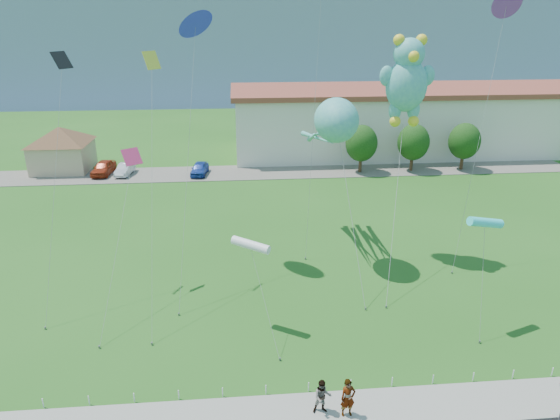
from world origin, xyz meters
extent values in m
plane|color=#225618|center=(0.00, 0.00, 0.00)|extent=(160.00, 160.00, 0.00)
cube|color=gray|center=(0.00, -2.75, 0.05)|extent=(80.00, 2.50, 0.10)
cube|color=#59544C|center=(0.00, 35.00, 0.03)|extent=(70.00, 6.00, 0.06)
cube|color=#728D9E|center=(0.00, 120.00, 12.50)|extent=(160.00, 50.00, 25.00)
cube|color=tan|center=(-24.00, 38.00, 1.60)|extent=(6.00, 6.00, 3.20)
pyramid|color=brown|center=(-24.00, 38.00, 4.10)|extent=(9.20, 9.20, 1.80)
cube|color=beige|center=(26.00, 44.00, 3.80)|extent=(60.00, 14.00, 7.60)
cube|color=brown|center=(26.00, 44.00, 7.90)|extent=(61.00, 15.00, 0.60)
cylinder|color=white|center=(-13.00, -1.30, 0.25)|extent=(0.05, 0.05, 0.50)
cylinder|color=white|center=(-11.00, -1.30, 0.25)|extent=(0.05, 0.05, 0.50)
cylinder|color=white|center=(-9.00, -1.30, 0.25)|extent=(0.05, 0.05, 0.50)
cylinder|color=white|center=(-7.00, -1.30, 0.25)|extent=(0.05, 0.05, 0.50)
cylinder|color=white|center=(-5.00, -1.30, 0.25)|extent=(0.05, 0.05, 0.50)
cylinder|color=white|center=(-3.00, -1.30, 0.25)|extent=(0.05, 0.05, 0.50)
cylinder|color=white|center=(-1.00, -1.30, 0.25)|extent=(0.05, 0.05, 0.50)
cylinder|color=white|center=(1.00, -1.30, 0.25)|extent=(0.05, 0.05, 0.50)
cylinder|color=white|center=(3.00, -1.30, 0.25)|extent=(0.05, 0.05, 0.50)
cylinder|color=white|center=(5.00, -1.30, 0.25)|extent=(0.05, 0.05, 0.50)
cylinder|color=white|center=(7.00, -1.30, 0.25)|extent=(0.05, 0.05, 0.50)
cylinder|color=white|center=(9.00, -1.30, 0.25)|extent=(0.05, 0.05, 0.50)
cylinder|color=white|center=(11.00, -1.30, 0.25)|extent=(0.05, 0.05, 0.50)
cylinder|color=#3F2B19|center=(10.00, 34.00, 1.10)|extent=(0.36, 0.36, 2.20)
ellipsoid|color=#14380F|center=(10.00, 34.00, 3.40)|extent=(3.60, 3.60, 4.14)
cylinder|color=#3F2B19|center=(16.00, 34.00, 1.10)|extent=(0.36, 0.36, 2.20)
ellipsoid|color=#14380F|center=(16.00, 34.00, 3.40)|extent=(3.60, 3.60, 4.14)
cylinder|color=#3F2B19|center=(22.00, 34.00, 1.10)|extent=(0.36, 0.36, 2.20)
ellipsoid|color=#14380F|center=(22.00, 34.00, 3.40)|extent=(3.60, 3.60, 4.14)
imported|color=gray|center=(0.45, -3.02, 1.01)|extent=(0.71, 0.51, 1.82)
imported|color=gray|center=(-0.61, -2.76, 0.92)|extent=(0.81, 0.63, 1.65)
imported|color=maroon|center=(-18.97, 35.59, 0.83)|extent=(2.30, 4.69, 1.54)
imported|color=#BCBBC2|center=(-16.57, 35.25, 0.68)|extent=(1.80, 3.92, 1.25)
imported|color=#1C3C9C|center=(-8.21, 34.59, 0.75)|extent=(2.14, 4.21, 1.37)
ellipsoid|color=teal|center=(2.54, 12.03, 10.20)|extent=(2.90, 3.77, 2.90)
sphere|color=white|center=(2.02, 10.90, 10.52)|extent=(0.46, 0.46, 0.46)
sphere|color=white|center=(3.06, 10.90, 10.52)|extent=(0.46, 0.46, 0.46)
cylinder|color=slate|center=(3.42, 5.36, 0.08)|extent=(0.10, 0.10, 0.16)
cylinder|color=gray|center=(2.98, 8.20, 4.78)|extent=(0.91, 5.70, 9.26)
ellipsoid|color=teal|center=(7.35, 12.99, 12.25)|extent=(2.76, 2.35, 3.45)
sphere|color=teal|center=(7.35, 12.99, 14.26)|extent=(2.02, 2.02, 2.02)
sphere|color=yellow|center=(6.61, 12.99, 15.11)|extent=(0.74, 0.74, 0.74)
sphere|color=yellow|center=(8.09, 12.99, 15.11)|extent=(0.74, 0.74, 0.74)
sphere|color=yellow|center=(7.35, 12.14, 14.16)|extent=(0.74, 0.74, 0.74)
ellipsoid|color=teal|center=(5.97, 12.99, 12.88)|extent=(0.95, 0.68, 1.34)
ellipsoid|color=teal|center=(8.73, 12.99, 12.88)|extent=(0.95, 0.68, 1.34)
ellipsoid|color=teal|center=(6.71, 12.99, 10.65)|extent=(0.85, 0.74, 1.38)
ellipsoid|color=teal|center=(7.99, 12.99, 10.65)|extent=(0.85, 0.74, 1.38)
sphere|color=yellow|center=(6.71, 12.77, 9.91)|extent=(0.74, 0.74, 0.74)
sphere|color=yellow|center=(7.99, 12.77, 9.91)|extent=(0.74, 0.74, 0.74)
cylinder|color=slate|center=(4.71, 5.46, 0.08)|extent=(0.10, 0.10, 0.16)
cylinder|color=gray|center=(6.03, 9.23, 4.93)|extent=(2.67, 7.55, 9.56)
cube|color=#DF316A|center=(-10.41, 10.41, 8.48)|extent=(1.29, 1.29, 0.86)
cylinder|color=slate|center=(-11.59, 2.94, 0.08)|extent=(0.10, 0.10, 0.16)
cylinder|color=gray|center=(-11.00, 6.67, 4.22)|extent=(1.21, 7.49, 8.14)
cube|color=black|center=(-14.00, 11.30, 14.13)|extent=(1.29, 1.29, 0.86)
cylinder|color=slate|center=(-15.06, 4.99, 0.08)|extent=(0.10, 0.10, 0.16)
cylinder|color=gray|center=(-14.53, 8.15, 7.04)|extent=(1.09, 6.33, 13.78)
cone|color=#2B2AF0|center=(-6.34, 13.79, 16.08)|extent=(1.80, 1.33, 1.33)
cylinder|color=slate|center=(-7.70, 5.75, 0.08)|extent=(0.10, 0.10, 0.16)
cylinder|color=gray|center=(-7.02, 9.77, 8.02)|extent=(1.38, 8.07, 15.73)
cylinder|color=slate|center=(0.74, 12.42, 0.08)|extent=(0.10, 0.10, 0.16)
cylinder|color=gray|center=(1.40, 13.98, 11.26)|extent=(1.35, 3.16, 22.19)
cone|color=purple|center=(14.16, 14.31, 17.33)|extent=(1.80, 1.33, 1.33)
cylinder|color=slate|center=(10.48, 9.36, 0.08)|extent=(0.10, 0.10, 0.16)
cylinder|color=gray|center=(12.32, 11.84, 8.64)|extent=(3.71, 4.98, 16.98)
cylinder|color=#33E5E6|center=(9.09, 3.56, 6.21)|extent=(0.50, 2.25, 0.87)
cylinder|color=slate|center=(8.72, 1.57, 0.08)|extent=(0.10, 0.10, 0.16)
cylinder|color=gray|center=(8.90, 2.57, 3.08)|extent=(0.40, 2.02, 5.86)
cube|color=yellow|center=(-8.84, 11.22, 14.09)|extent=(1.29, 1.29, 0.86)
cylinder|color=slate|center=(-8.86, 2.98, 0.08)|extent=(0.10, 0.10, 0.16)
cylinder|color=gray|center=(-8.85, 7.10, 7.03)|extent=(0.05, 8.26, 13.74)
cylinder|color=white|center=(-3.41, 4.44, 5.00)|extent=(0.50, 2.25, 0.87)
cylinder|color=slate|center=(-2.14, 1.07, 0.08)|extent=(0.10, 0.10, 0.16)
cylinder|color=gray|center=(-2.78, 2.76, 2.48)|extent=(1.31, 3.40, 4.65)
camera|label=1|loc=(-4.00, -19.94, 16.27)|focal=32.00mm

